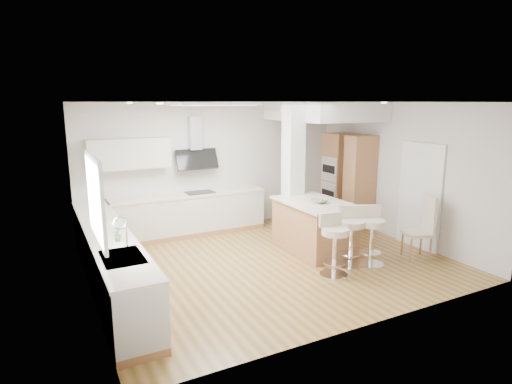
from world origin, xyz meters
TOP-DOWN VIEW (x-y plane):
  - ground at (0.00, 0.00)m, footprint 6.00×6.00m
  - ceiling at (0.00, 0.00)m, footprint 6.00×5.00m
  - wall_back at (0.00, 2.50)m, footprint 6.00×0.04m
  - wall_left at (-3.00, 0.00)m, footprint 0.04×5.00m
  - wall_right at (3.00, 0.00)m, footprint 0.04×5.00m
  - skylight at (-0.79, 0.60)m, footprint 4.10×2.10m
  - window_left at (-2.96, -0.90)m, footprint 0.06×1.28m
  - doorway_right at (2.97, -0.60)m, footprint 0.05×1.00m
  - counter_left at (-2.70, 0.23)m, footprint 0.63×4.50m
  - counter_back at (-0.91, 2.22)m, footprint 3.62×0.63m
  - pillar at (1.05, 0.95)m, footprint 0.35×0.35m
  - soffit at (2.10, 1.40)m, footprint 1.78×2.20m
  - oven_column at (2.68, 1.23)m, footprint 0.63×1.21m
  - peninsula at (1.05, 0.17)m, footprint 1.07×1.60m
  - bar_stool_a at (0.63, -1.00)m, footprint 0.52×0.52m
  - bar_stool_b at (1.15, -0.79)m, footprint 0.62×0.62m
  - bar_stool_c at (1.49, -0.91)m, footprint 0.62×0.62m
  - dining_chair at (2.55, -1.10)m, footprint 0.59×0.59m

SIDE VIEW (x-z plane):
  - ground at x=0.00m, z-range 0.00..0.00m
  - ceiling at x=0.00m, z-range -0.01..0.01m
  - counter_left at x=-2.70m, z-range -0.22..1.13m
  - peninsula at x=1.05m, z-range -0.03..1.01m
  - bar_stool_a at x=0.63m, z-range 0.06..1.09m
  - bar_stool_b at x=1.15m, z-range 0.06..1.11m
  - bar_stool_c at x=1.49m, z-range 0.06..1.11m
  - dining_chair at x=2.55m, z-range 0.04..1.21m
  - counter_back at x=-0.91m, z-range -0.55..1.95m
  - doorway_right at x=2.97m, z-range -0.05..2.05m
  - oven_column at x=2.68m, z-range 0.00..2.10m
  - wall_back at x=0.00m, z-range 0.00..2.80m
  - wall_left at x=-3.00m, z-range 0.00..2.80m
  - wall_right at x=3.00m, z-range 0.00..2.80m
  - pillar at x=1.05m, z-range 0.00..2.80m
  - window_left at x=-2.96m, z-range 1.16..2.23m
  - soffit at x=2.10m, z-range 2.40..2.80m
  - skylight at x=-0.79m, z-range 2.74..2.80m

